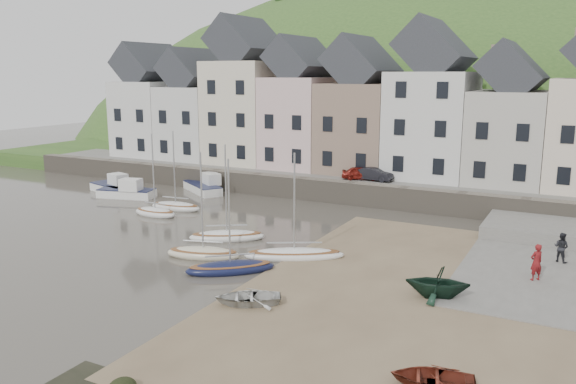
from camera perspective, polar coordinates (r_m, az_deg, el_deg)
The scene contains 24 objects.
ground at distance 32.55m, azimuth -4.94°, elevation -7.08°, with size 160.00×160.00×0.00m, color #433D34.
quay_land at distance 61.06m, azimuth 11.39°, elevation 2.30°, with size 90.00×30.00×1.50m, color #345923.
quay_street at distance 50.13m, azimuth 7.70°, elevation 1.34°, with size 70.00×7.00×0.10m, color slate.
seawall at distance 47.03m, azimuth 6.22°, elevation -0.11°, with size 70.00×1.20×1.80m, color slate.
beach at distance 28.51m, azimuth 14.38°, elevation -10.12°, with size 18.00×26.00×0.06m, color brown.
slipway at distance 35.52m, azimuth 23.76°, elevation -6.34°, with size 8.00×18.00×0.12m, color slate.
hillside at distance 93.07m, azimuth 12.86°, elevation -6.44°, with size 134.40×84.00×84.00m.
townhouse_terrace at distance 52.20m, azimuth 11.04°, elevation 8.03°, with size 61.05×8.00×13.93m.
sailboat_0 at distance 45.82m, azimuth -10.98°, elevation -1.38°, with size 4.33×1.95×6.32m.
sailboat_1 at distance 44.22m, azimuth -12.92°, elevation -1.93°, with size 3.61×1.57×6.32m.
sailboat_2 at distance 33.85m, azimuth -8.32°, elevation -5.95°, with size 4.59×2.71×6.32m.
sailboat_3 at distance 37.13m, azimuth -6.02°, elevation -4.31°, with size 4.84×3.83×6.32m.
sailboat_4 at distance 33.29m, azimuth 0.62°, elevation -6.14°, with size 5.74×4.10×6.32m.
sailboat_5 at distance 31.25m, azimuth -5.69°, elevation -7.39°, with size 4.60×4.23×6.32m.
motorboat_0 at distance 50.99m, azimuth -15.49°, elevation 0.09°, with size 5.09×2.86×1.70m.
motorboat_1 at distance 53.67m, azimuth -16.83°, elevation 0.57°, with size 4.88×2.93×1.70m.
motorboat_2 at distance 52.04m, azimuth -8.21°, elevation 0.62°, with size 5.35×4.30×1.70m.
rowboat_white at distance 26.95m, azimuth -3.99°, elevation -10.28°, with size 2.16×3.02×0.63m, color silver.
rowboat_green at distance 28.30m, azimuth 14.50°, elevation -8.55°, with size 2.54×2.94×1.55m, color black.
rowboat_red at distance 21.08m, azimuth 13.98°, elevation -17.27°, with size 2.00×2.80×0.58m, color maroon.
person_red at distance 31.96m, azimuth 23.22°, elevation -6.35°, with size 0.69×0.45×1.89m, color maroon.
person_dark at distance 35.57m, azimuth 25.27°, elevation -4.94°, with size 0.82×0.64×1.68m, color black.
car_left at distance 49.14m, azimuth 7.18°, elevation 1.85°, with size 1.29×3.20×1.09m, color maroon.
car_right at distance 48.78m, azimuth 8.40°, elevation 1.74°, with size 1.15×3.30×1.09m, color black.
Camera 1 is at (16.69, -25.93, 10.42)m, focal length 36.18 mm.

